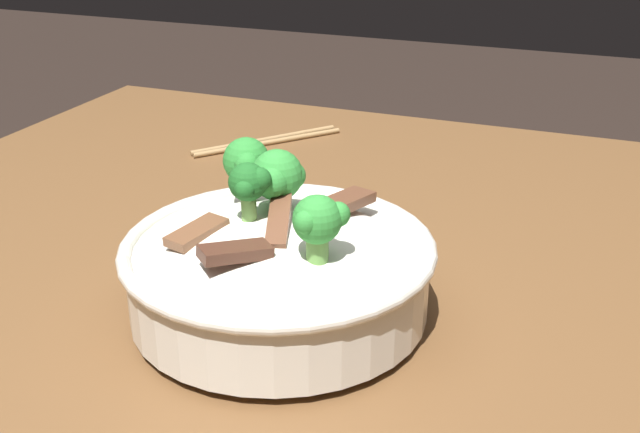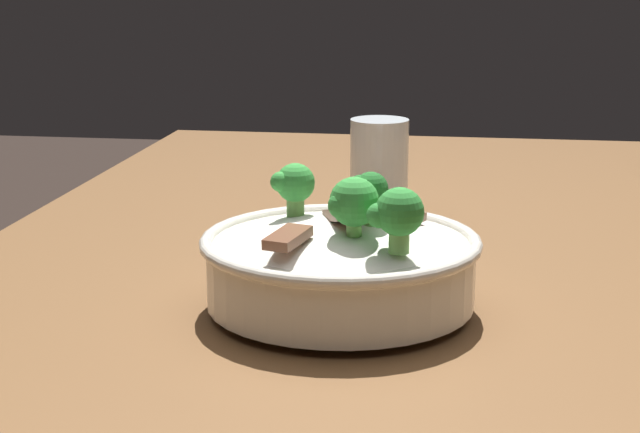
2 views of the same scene
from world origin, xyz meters
The scene contains 2 objects.
rice_bowl centered at (-0.19, 0.06, 0.83)m, with size 0.26×0.26×0.13m.
chopsticks_pair centered at (-0.59, -0.14, 0.78)m, with size 0.18×0.15×0.01m.
Camera 1 is at (0.33, 0.30, 1.13)m, focal length 44.40 mm.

